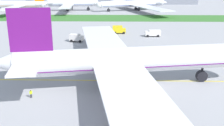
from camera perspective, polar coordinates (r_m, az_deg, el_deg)
ground_plane at (r=55.99m, az=8.34°, el=-5.05°), size 600.00×600.00×0.00m
apron_taxi_line at (r=59.29m, az=7.94°, el=-3.71°), size 280.00×0.36×0.01m
grass_median_strip at (r=149.52m, az=3.94°, el=9.38°), size 320.00×24.00×0.10m
airliner_foreground at (r=54.30m, az=2.27°, el=0.55°), size 51.50×83.05×16.10m
ground_crew_wingwalker_port at (r=52.61m, az=-16.63°, el=-6.04°), size 0.45×0.46×1.57m
ground_crew_marshaller_front at (r=66.25m, az=1.72°, el=-0.27°), size 0.40×0.57×1.73m
ground_crew_wingwalker_starboard at (r=56.83m, az=7.16°, el=-3.53°), size 0.58×0.32×1.68m
service_truck_baggage_loader at (r=94.65m, az=-7.50°, el=5.30°), size 4.89×3.27×2.60m
service_truck_fuel_bowser at (r=107.57m, az=1.40°, el=7.04°), size 5.16×2.60×3.10m
service_truck_catering_van at (r=103.11m, az=8.58°, el=6.25°), size 5.89×2.69×2.50m
parked_airliner_far_left at (r=186.69m, az=-18.74°, el=11.53°), size 39.57×62.65×13.16m
parked_airliner_far_centre at (r=183.50m, az=-8.74°, el=12.27°), size 37.01×57.30×14.35m
parked_airliner_far_right at (r=183.04m, az=4.58°, el=12.26°), size 47.94×80.29×13.01m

